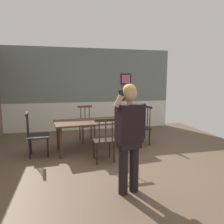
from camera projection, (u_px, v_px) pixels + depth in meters
The scene contains 8 objects.
ground_plane at pixel (110, 166), 4.18m from camera, with size 7.38×7.38×0.00m, color brown.
room_back_partition at pixel (89, 91), 7.23m from camera, with size 5.73×0.17×2.77m.
dining_table at pixel (94, 124), 5.10m from camera, with size 1.96×1.08×0.72m.
chair_near_window at pixel (37, 135), 4.69m from camera, with size 0.51×0.51×1.00m.
chair_by_doorway at pixel (143, 127), 5.57m from camera, with size 0.45×0.45×1.03m.
chair_at_table_head at pixel (104, 139), 4.36m from camera, with size 0.46×0.46×0.94m.
chair_opposite_corner at pixel (87, 124), 5.90m from camera, with size 0.48×0.48×0.99m.
person_figure at pixel (130, 132), 3.06m from camera, with size 0.52×0.29×1.64m.
Camera 1 is at (-0.85, -3.89, 1.67)m, focal length 33.62 mm.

